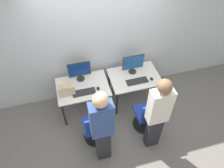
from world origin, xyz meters
The scene contains 15 objects.
ground_plane centered at (0.00, 0.00, 0.00)m, with size 20.00×20.00×0.00m, color slate.
wall_back centered at (0.00, 0.87, 1.40)m, with size 12.00×0.05×2.80m.
desk_left centered at (-0.55, 0.37, 0.63)m, with size 1.03×0.75×0.71m.
monitor_left centered at (-0.55, 0.59, 0.95)m, with size 0.45×0.17×0.44m.
keyboard_left centered at (-0.55, 0.21, 0.72)m, with size 0.45×0.16×0.02m.
mouse_left centered at (-0.26, 0.23, 0.73)m, with size 0.06×0.09×0.03m.
office_chair_left centered at (-0.47, -0.43, 0.36)m, with size 0.48×0.48×0.89m.
person_left centered at (-0.42, -0.80, 0.97)m, with size 0.36×0.23×1.76m.
desk_right centered at (0.55, 0.37, 0.63)m, with size 1.03×0.75×0.71m.
monitor_right centered at (0.55, 0.51, 0.95)m, with size 0.45×0.17×0.44m.
keyboard_right centered at (0.55, 0.21, 0.72)m, with size 0.45×0.16×0.02m.
mouse_right centered at (0.85, 0.20, 0.73)m, with size 0.06×0.09×0.03m.
office_chair_right centered at (0.56, -0.42, 0.36)m, with size 0.48×0.48×0.89m.
person_right centered at (0.53, -0.78, 0.96)m, with size 0.36×0.23×1.74m.
handbag centered at (-0.86, 0.26, 0.83)m, with size 0.30×0.18×0.25m.
Camera 1 is at (-0.75, -2.60, 3.93)m, focal length 35.00 mm.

